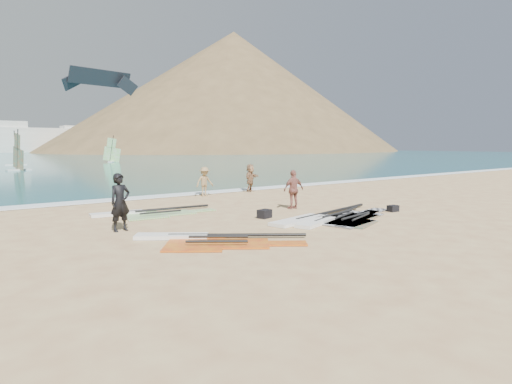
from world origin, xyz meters
TOP-DOWN VIEW (x-y plane):
  - ground at (0.00, 0.00)m, footprint 300.00×300.00m
  - surf_line at (0.00, 12.30)m, footprint 300.00×1.20m
  - headland_main at (85.00, 130.00)m, footprint 143.00×143.00m
  - headland_minor at (120.00, 140.00)m, footprint 70.00×70.00m
  - rig_grey at (2.17, 2.33)m, footprint 6.23×3.09m
  - rig_green at (-2.81, 7.38)m, footprint 4.86×2.13m
  - rig_orange at (2.15, 1.84)m, footprint 5.08×2.94m
  - rig_red at (-3.34, 1.94)m, footprint 4.23×3.96m
  - gear_bag_near at (0.44, 3.96)m, footprint 0.58×0.48m
  - gear_bag_far at (5.58, 1.99)m, footprint 0.45×0.34m
  - person_wetsuit at (-4.68, 4.82)m, footprint 0.74×0.55m
  - beachgoer_mid at (2.10, 11.17)m, footprint 1.01×0.59m
  - beachgoer_back at (2.83, 5.00)m, footprint 1.01×0.51m
  - beachgoer_right at (5.35, 11.50)m, footprint 1.53×1.15m
  - windsurfer_left at (-2.26, 41.25)m, footprint 2.44×2.83m
  - windsurfer_centre at (-0.76, 53.73)m, footprint 2.53×2.98m
  - windsurfer_right at (12.41, 56.33)m, footprint 2.28×2.21m
  - kitesurf_kite at (7.40, 44.46)m, footprint 9.03×2.56m

SIDE VIEW (x-z plane):
  - ground at x=0.00m, z-range 0.00..0.00m
  - surf_line at x=0.00m, z-range -0.02..0.02m
  - headland_main at x=85.00m, z-range -22.50..22.50m
  - headland_minor at x=120.00m, z-range -14.00..14.00m
  - rig_green at x=-2.81m, z-range -0.05..0.15m
  - rig_red at x=-3.34m, z-range -0.05..0.15m
  - rig_orange at x=2.15m, z-range -0.05..0.15m
  - rig_grey at x=2.17m, z-range -0.05..0.15m
  - gear_bag_far at x=5.58m, z-range 0.00..0.26m
  - gear_bag_near at x=0.44m, z-range 0.00..0.32m
  - beachgoer_mid at x=2.10m, z-range 0.00..1.56m
  - beachgoer_right at x=5.35m, z-range 0.00..1.60m
  - beachgoer_back at x=2.83m, z-range 0.00..1.66m
  - person_wetsuit at x=-4.68m, z-range 0.00..1.84m
  - windsurfer_right at x=12.41m, z-range -0.83..3.27m
  - windsurfer_left at x=-2.26m, z-range -0.89..3.41m
  - windsurfer_centre at x=-0.76m, z-range -0.94..3.54m
  - kitesurf_kite at x=7.40m, z-range 9.02..11.83m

